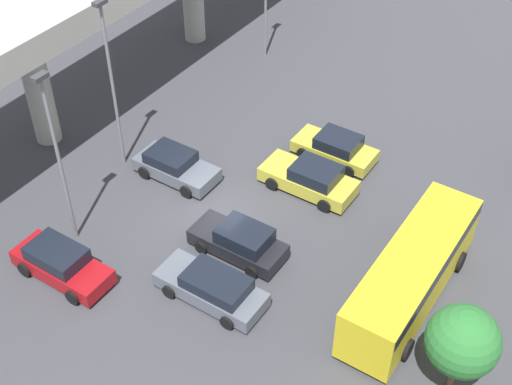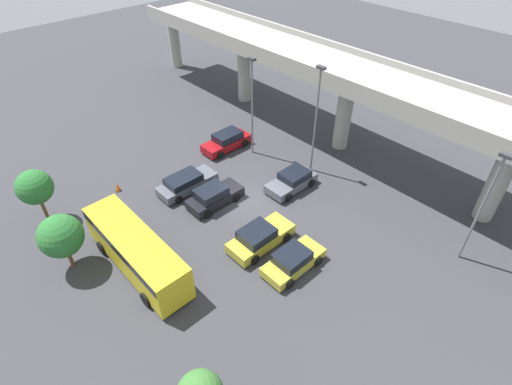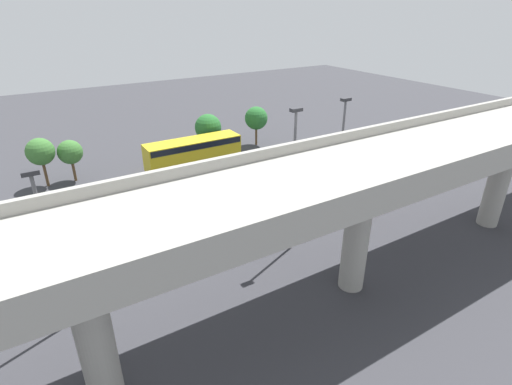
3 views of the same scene
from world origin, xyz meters
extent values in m
plane|color=#38383D|center=(0.00, 0.00, 0.00)|extent=(114.09, 114.09, 0.00)
cube|color=#9E9B93|center=(0.00, 11.68, 6.99)|extent=(53.24, 6.14, 0.90)
cube|color=#9E9B93|center=(0.00, 8.77, 7.72)|extent=(53.24, 0.30, 0.55)
cube|color=#9E9B93|center=(0.00, 14.60, 7.72)|extent=(53.24, 0.30, 0.55)
cylinder|color=#9E9B93|center=(-13.31, 11.68, 3.27)|extent=(1.37, 1.37, 6.54)
cylinder|color=#9E9B93|center=(0.00, 11.68, 3.27)|extent=(1.37, 1.37, 6.54)
cylinder|color=#9E9B93|center=(13.31, 11.68, 3.27)|extent=(1.37, 1.37, 6.54)
cube|color=maroon|center=(-6.88, 3.72, 0.56)|extent=(1.79, 4.67, 0.73)
cube|color=black|center=(-6.88, 3.91, 1.25)|extent=(1.65, 2.53, 0.66)
cylinder|color=black|center=(-5.97, 2.28, 0.35)|extent=(0.22, 0.70, 0.70)
cylinder|color=black|center=(-7.80, 2.28, 0.35)|extent=(0.22, 0.70, 0.70)
cylinder|color=black|center=(-5.97, 5.17, 0.35)|extent=(0.22, 0.70, 0.70)
cylinder|color=black|center=(-7.80, 5.17, 0.35)|extent=(0.22, 0.70, 0.70)
cube|color=#515660|center=(-4.34, -2.43, 0.52)|extent=(1.85, 4.88, 0.68)
cube|color=black|center=(-4.34, -2.75, 1.14)|extent=(1.71, 2.77, 0.56)
cylinder|color=black|center=(-5.29, -0.92, 0.32)|extent=(0.22, 0.64, 0.64)
cylinder|color=black|center=(-3.39, -0.92, 0.32)|extent=(0.22, 0.64, 0.64)
cylinder|color=black|center=(-5.29, -3.95, 0.32)|extent=(0.22, 0.64, 0.64)
cylinder|color=black|center=(-3.39, -3.95, 0.32)|extent=(0.22, 0.64, 0.64)
cube|color=black|center=(-1.47, -1.86, 0.52)|extent=(1.83, 4.44, 0.70)
cube|color=black|center=(-1.47, -2.23, 1.23)|extent=(1.68, 2.31, 0.71)
cylinder|color=black|center=(-2.41, -0.48, 0.31)|extent=(0.22, 0.62, 0.62)
cylinder|color=black|center=(-0.53, -0.48, 0.31)|extent=(0.22, 0.62, 0.62)
cylinder|color=black|center=(-2.41, -3.24, 0.31)|extent=(0.22, 0.62, 0.62)
cylinder|color=black|center=(-0.53, -3.24, 0.31)|extent=(0.22, 0.62, 0.62)
cube|color=#515660|center=(1.25, 3.77, 0.52)|extent=(1.92, 4.35, 0.68)
cube|color=black|center=(1.25, 4.11, 1.15)|extent=(1.77, 2.27, 0.58)
cylinder|color=black|center=(2.23, 2.42, 0.34)|extent=(0.22, 0.68, 0.68)
cylinder|color=black|center=(0.27, 2.42, 0.34)|extent=(0.22, 0.68, 0.68)
cylinder|color=black|center=(2.23, 5.12, 0.34)|extent=(0.22, 0.68, 0.68)
cylinder|color=black|center=(0.27, 5.12, 0.34)|extent=(0.22, 0.68, 0.68)
cube|color=gold|center=(4.11, -2.31, 0.55)|extent=(1.97, 4.83, 0.73)
cube|color=black|center=(4.11, -2.71, 1.24)|extent=(1.81, 2.28, 0.66)
cylinder|color=black|center=(3.10, -0.81, 0.34)|extent=(0.22, 0.68, 0.68)
cylinder|color=black|center=(5.11, -0.81, 0.34)|extent=(0.22, 0.68, 0.68)
cylinder|color=black|center=(3.10, -3.81, 0.34)|extent=(0.22, 0.68, 0.68)
cylinder|color=black|center=(5.11, -3.81, 0.34)|extent=(0.22, 0.68, 0.68)
cube|color=gold|center=(7.04, -2.20, 0.50)|extent=(1.86, 4.36, 0.64)
cube|color=black|center=(7.04, -2.39, 1.14)|extent=(1.71, 2.17, 0.63)
cylinder|color=black|center=(6.09, -0.85, 0.33)|extent=(0.22, 0.66, 0.66)
cylinder|color=black|center=(8.00, -0.85, 0.33)|extent=(0.22, 0.66, 0.66)
cylinder|color=black|center=(6.09, -3.55, 0.33)|extent=(0.22, 0.66, 0.66)
cylinder|color=black|center=(8.00, -3.55, 0.33)|extent=(0.22, 0.66, 0.66)
cube|color=gold|center=(0.23, -9.47, 1.51)|extent=(9.13, 2.35, 2.52)
cube|color=black|center=(0.23, -9.47, 2.42)|extent=(8.95, 2.40, 0.55)
cylinder|color=black|center=(3.06, -8.27, 0.46)|extent=(0.93, 0.29, 0.93)
cylinder|color=black|center=(3.06, -10.67, 0.46)|extent=(0.93, 0.29, 0.93)
cylinder|color=black|center=(-2.60, -8.27, 0.46)|extent=(0.93, 0.29, 0.93)
cylinder|color=black|center=(-2.60, -10.67, 0.46)|extent=(0.93, 0.29, 0.93)
cylinder|color=slate|center=(13.98, 6.58, 4.01)|extent=(0.16, 0.16, 8.02)
cube|color=#333338|center=(13.98, 6.58, 8.12)|extent=(0.70, 0.35, 0.20)
cylinder|color=slate|center=(0.67, 6.86, 4.49)|extent=(0.16, 0.16, 8.97)
cube|color=#333338|center=(0.67, 6.86, 9.07)|extent=(0.70, 0.35, 0.20)
cylinder|color=slate|center=(-4.77, 5.04, 4.29)|extent=(0.16, 0.16, 8.58)
cube|color=#333338|center=(-4.77, 5.04, 8.68)|extent=(0.70, 0.35, 0.20)
cylinder|color=brown|center=(-8.44, -12.11, 0.98)|extent=(0.24, 0.24, 1.97)
sphere|color=#286B2D|center=(-8.44, -12.11, 3.03)|extent=(2.49, 2.49, 2.49)
cylinder|color=brown|center=(-2.88, -12.63, 0.77)|extent=(0.24, 0.24, 1.54)
sphere|color=#286B2D|center=(-2.88, -12.63, 2.71)|extent=(2.75, 2.75, 2.75)
cylinder|color=brown|center=(10.58, -12.08, 0.90)|extent=(0.24, 0.24, 1.79)
sphere|color=#3D7533|center=(10.58, -12.08, 2.69)|extent=(2.10, 2.10, 2.10)
cylinder|color=brown|center=(12.82, -12.11, 1.08)|extent=(0.24, 0.24, 2.16)
sphere|color=#3D7533|center=(12.82, -12.11, 3.14)|extent=(2.30, 2.30, 2.30)
cube|color=black|center=(-8.02, -6.67, 0.02)|extent=(0.44, 0.44, 0.04)
cone|color=#EA590F|center=(-8.02, -6.67, 0.35)|extent=(0.40, 0.40, 0.70)
camera|label=1|loc=(-20.06, -15.05, 23.48)|focal=50.00mm
camera|label=2|loc=(17.91, -15.62, 20.20)|focal=28.00mm
camera|label=3|loc=(14.00, 24.27, 14.40)|focal=28.00mm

